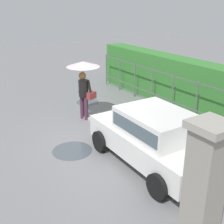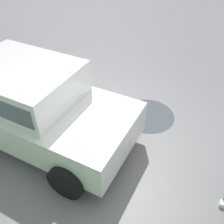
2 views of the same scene
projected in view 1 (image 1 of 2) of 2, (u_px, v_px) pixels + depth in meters
ground_plane at (103, 134)px, 9.35m from camera, size 40.00×40.00×0.00m
car at (154, 135)px, 7.44m from camera, size 3.77×1.92×1.48m
pedestrian at (84, 76)px, 10.04m from camera, size 1.15×1.15×2.06m
gate_pillar at (203, 191)px, 4.61m from camera, size 0.60×0.60×2.42m
fence_section at (184, 96)px, 10.38m from camera, size 10.41×0.05×1.50m
hedge_row at (200, 89)px, 10.74m from camera, size 11.36×0.90×1.90m
puddle_near at (72, 151)px, 8.35m from camera, size 1.15×1.15×0.00m
puddle_far at (88, 102)px, 12.22m from camera, size 0.94×0.94×0.00m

